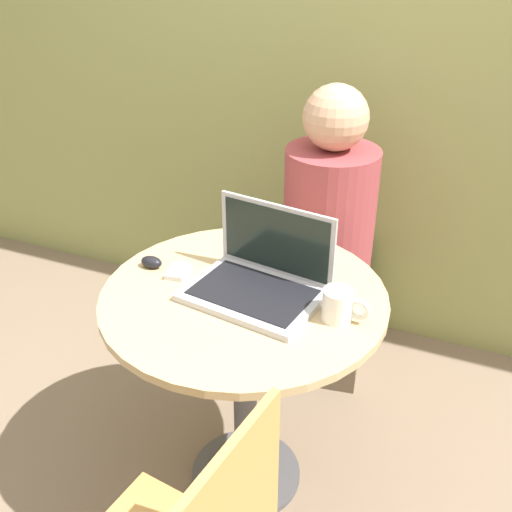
% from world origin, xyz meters
% --- Properties ---
extents(ground_plane, '(12.00, 12.00, 0.00)m').
position_xyz_m(ground_plane, '(0.00, 0.00, 0.00)').
color(ground_plane, '#7F6B56').
extents(back_wall, '(7.00, 0.05, 2.60)m').
position_xyz_m(back_wall, '(0.00, 1.07, 1.30)').
color(back_wall, '#939956').
rests_on(back_wall, ground_plane).
extents(round_table, '(0.83, 0.83, 0.76)m').
position_xyz_m(round_table, '(0.00, 0.00, 0.60)').
color(round_table, '#4C4C51').
rests_on(round_table, ground_plane).
extents(laptop, '(0.41, 0.32, 0.24)m').
position_xyz_m(laptop, '(0.04, 0.03, 0.81)').
color(laptop, '#B7B7BC').
rests_on(laptop, round_table).
extents(cell_phone, '(0.07, 0.09, 0.02)m').
position_xyz_m(cell_phone, '(-0.23, 0.02, 0.77)').
color(cell_phone, silver).
rests_on(cell_phone, round_table).
extents(computer_mouse, '(0.07, 0.04, 0.04)m').
position_xyz_m(computer_mouse, '(-0.32, 0.02, 0.78)').
color(computer_mouse, black).
rests_on(computer_mouse, round_table).
extents(coffee_cup, '(0.13, 0.08, 0.09)m').
position_xyz_m(coffee_cup, '(0.29, -0.02, 0.81)').
color(coffee_cup, white).
rests_on(coffee_cup, round_table).
extents(person_seated, '(0.39, 0.55, 1.22)m').
position_xyz_m(person_seated, '(0.06, 0.69, 0.51)').
color(person_seated, brown).
rests_on(person_seated, ground_plane).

